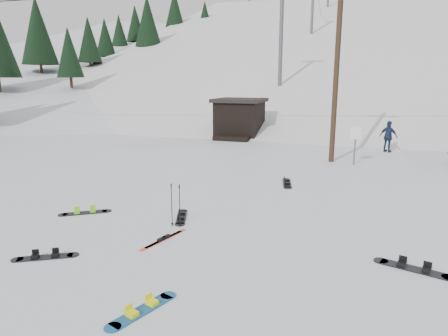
% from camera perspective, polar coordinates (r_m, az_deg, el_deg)
% --- Properties ---
extents(ground, '(200.00, 200.00, 0.00)m').
position_cam_1_polar(ground, '(8.34, -7.81, -16.67)').
color(ground, silver).
rests_on(ground, ground).
extents(ski_slope, '(60.00, 85.24, 65.97)m').
position_cam_1_polar(ski_slope, '(63.60, 15.58, -2.57)').
color(ski_slope, white).
rests_on(ski_slope, ground).
extents(ridge_left, '(47.54, 95.03, 58.38)m').
position_cam_1_polar(ridge_left, '(68.88, -16.21, -0.61)').
color(ridge_left, silver).
rests_on(ridge_left, ground).
extents(treeline_left, '(20.00, 64.00, 10.00)m').
position_cam_1_polar(treeline_left, '(59.78, -19.72, 7.91)').
color(treeline_left, black).
rests_on(treeline_left, ground).
extents(treeline_crest, '(50.00, 6.00, 10.00)m').
position_cam_1_polar(treeline_crest, '(92.60, 17.39, 9.45)').
color(treeline_crest, black).
rests_on(treeline_crest, ski_slope).
extents(utility_pole, '(2.00, 0.26, 9.00)m').
position_cam_1_polar(utility_pole, '(20.51, 15.80, 13.82)').
color(utility_pole, '#3A2819').
rests_on(utility_pole, ground).
extents(trail_sign, '(0.50, 0.09, 1.85)m').
position_cam_1_polar(trail_sign, '(20.22, 18.27, 3.99)').
color(trail_sign, '#595B60').
rests_on(trail_sign, ground).
extents(lift_hut, '(3.40, 4.10, 2.75)m').
position_cam_1_polar(lift_hut, '(28.78, 2.22, 7.15)').
color(lift_hut, black).
rests_on(lift_hut, ground).
extents(lift_tower_near, '(2.20, 0.36, 8.00)m').
position_cam_1_polar(lift_tower_near, '(37.39, 8.16, 18.24)').
color(lift_tower_near, '#595B60').
rests_on(lift_tower_near, ski_slope).
extents(hero_snowboard, '(0.71, 1.50, 0.11)m').
position_cam_1_polar(hero_snowboard, '(7.71, -11.60, -19.22)').
color(hero_snowboard, '#165991').
rests_on(hero_snowboard, ground).
extents(hero_skis, '(0.51, 1.67, 0.09)m').
position_cam_1_polar(hero_skis, '(10.59, -8.61, -9.99)').
color(hero_skis, '#DD4316').
rests_on(hero_skis, ground).
extents(ski_poles, '(0.34, 0.09, 1.23)m').
position_cam_1_polar(ski_poles, '(11.27, -6.91, -5.25)').
color(ski_poles, black).
rests_on(ski_poles, ground).
extents(board_scatter_a, '(1.32, 0.91, 0.10)m').
position_cam_1_polar(board_scatter_a, '(10.37, -24.17, -11.49)').
color(board_scatter_a, black).
rests_on(board_scatter_a, ground).
extents(board_scatter_b, '(0.71, 1.41, 0.10)m').
position_cam_1_polar(board_scatter_b, '(12.13, -6.10, -6.95)').
color(board_scatter_b, black).
rests_on(board_scatter_b, ground).
extents(board_scatter_c, '(1.34, 1.05, 0.11)m').
position_cam_1_polar(board_scatter_c, '(13.17, -19.23, -6.00)').
color(board_scatter_c, black).
rests_on(board_scatter_c, ground).
extents(board_scatter_d, '(1.65, 0.70, 0.12)m').
position_cam_1_polar(board_scatter_d, '(9.88, 25.48, -12.81)').
color(board_scatter_d, black).
rests_on(board_scatter_d, ground).
extents(board_scatter_f, '(0.62, 1.65, 0.12)m').
position_cam_1_polar(board_scatter_f, '(16.09, 8.98, -2.12)').
color(board_scatter_f, black).
rests_on(board_scatter_f, ground).
extents(skier_navy, '(1.12, 0.89, 1.78)m').
position_cam_1_polar(skier_navy, '(24.53, 22.44, 4.17)').
color(skier_navy, '#1A2843').
rests_on(skier_navy, ground).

